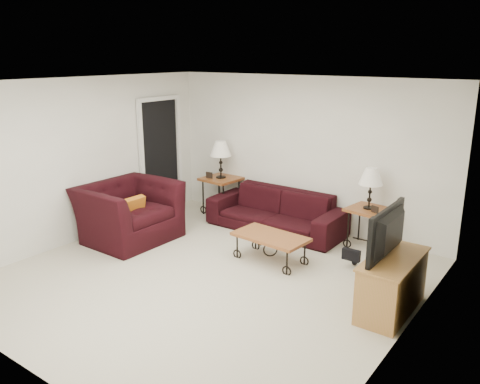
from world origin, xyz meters
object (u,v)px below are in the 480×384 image
lamp_left (221,160)px  tv_stand (392,285)px  lamp_right (370,188)px  backpack (355,249)px  side_table_left (221,195)px  armchair (129,212)px  sofa (276,211)px  side_table_right (367,228)px  television (395,233)px  coffee_table (270,248)px

lamp_left → tv_stand: (3.75, -1.66, -0.68)m
lamp_right → backpack: bearing=-80.0°
side_table_left → armchair: size_ratio=0.49×
side_table_left → lamp_right: (2.79, 0.00, 0.59)m
side_table_left → lamp_left: lamp_left is taller
lamp_left → sofa: bearing=-8.0°
sofa → lamp_right: size_ratio=3.70×
side_table_right → tv_stand: tv_stand is taller
tv_stand → television: television is taller
sofa → backpack: sofa is taller
sofa → side_table_left: 1.30m
lamp_right → television: lamp_right is taller
armchair → tv_stand: size_ratio=1.26×
lamp_right → backpack: lamp_right is taller
side_table_right → lamp_left: lamp_left is taller
backpack → armchair: bearing=-158.1°
side_table_left → armchair: armchair is taller
side_table_right → lamp_left: bearing=180.0°
coffee_table → tv_stand: tv_stand is taller
side_table_right → backpack: bearing=-80.0°
sofa → armchair: (-1.65, -1.69, 0.11)m
sofa → side_table_left: (-1.29, 0.18, 0.00)m
lamp_right → tv_stand: lamp_right is taller
sofa → lamp_right: (1.50, 0.18, 0.59)m
sofa → coffee_table: (0.61, -1.11, -0.14)m
sofa → television: 2.92m
coffee_table → backpack: (1.02, 0.56, 0.05)m
armchair → sofa: bearing=-43.4°
lamp_right → television: (0.94, -1.66, 0.01)m
tv_stand → side_table_right: bearing=120.0°
side_table_right → coffee_table: side_table_right is taller
lamp_left → side_table_left: bearing=0.0°
tv_stand → side_table_left: bearing=156.1°
lamp_right → armchair: bearing=-149.3°
lamp_left → backpack: size_ratio=1.35×
lamp_right → coffee_table: (-0.90, -1.29, -0.73)m
tv_stand → lamp_left: bearing=156.1°
tv_stand → armchair: bearing=-177.0°
coffee_table → backpack: size_ratio=2.09×
tv_stand → backpack: (-0.83, 0.93, -0.08)m
lamp_left → coffee_table: 2.43m
lamp_right → lamp_left: bearing=180.0°
lamp_left → tv_stand: bearing=-23.9°
side_table_right → side_table_left: bearing=180.0°
side_table_right → television: 2.01m
side_table_right → television: size_ratio=0.63×
lamp_left → lamp_right: lamp_left is taller
side_table_right → armchair: (-3.15, -1.87, 0.14)m
backpack → lamp_right: bearing=102.7°
armchair → tv_stand: bearing=-86.3°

